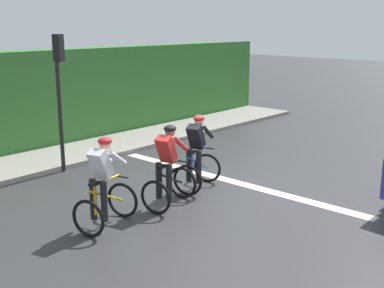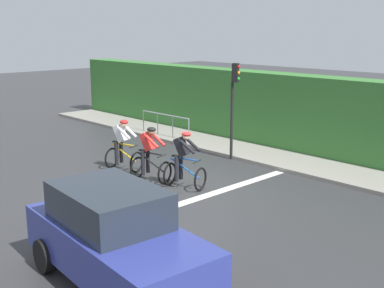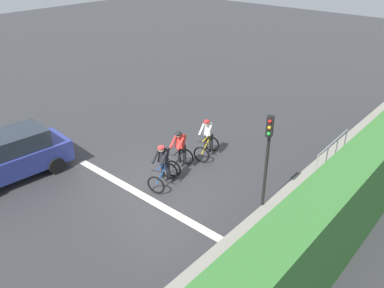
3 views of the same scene
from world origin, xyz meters
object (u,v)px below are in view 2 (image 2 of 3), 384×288
(traffic_light_near_crossing, at_px, (234,96))
(pedestrian_railing_kerbside, at_px, (165,120))
(cyclist_lead, at_px, (123,146))
(cyclist_mid, at_px, (184,161))
(cyclist_second, at_px, (150,155))
(car_navy, at_px, (115,237))

(traffic_light_near_crossing, bearing_deg, pedestrian_railing_kerbside, 83.40)
(cyclist_lead, bearing_deg, cyclist_mid, -86.11)
(cyclist_second, relative_size, cyclist_mid, 1.00)
(cyclist_lead, height_order, traffic_light_near_crossing, traffic_light_near_crossing)
(cyclist_second, xyz_separation_m, traffic_light_near_crossing, (3.69, -0.03, 1.43))
(cyclist_second, height_order, pedestrian_railing_kerbside, cyclist_second)
(traffic_light_near_crossing, bearing_deg, cyclist_lead, 156.83)
(cyclist_mid, xyz_separation_m, traffic_light_near_crossing, (3.41, 1.16, 1.43))
(cyclist_second, height_order, car_navy, car_navy)
(cyclist_mid, relative_size, traffic_light_near_crossing, 0.50)
(traffic_light_near_crossing, bearing_deg, cyclist_second, 179.59)
(cyclist_lead, bearing_deg, pedestrian_railing_kerbside, 33.28)
(cyclist_mid, distance_m, pedestrian_railing_kerbside, 6.63)
(cyclist_second, bearing_deg, pedestrian_railing_kerbside, 45.03)
(cyclist_second, bearing_deg, cyclist_mid, -76.35)
(cyclist_second, distance_m, pedestrian_railing_kerbside, 5.92)
(cyclist_lead, xyz_separation_m, traffic_light_near_crossing, (3.59, -1.54, 1.43))
(car_navy, relative_size, traffic_light_near_crossing, 1.27)
(cyclist_second, relative_size, pedestrian_railing_kerbside, 0.58)
(cyclist_lead, bearing_deg, car_navy, -126.83)
(traffic_light_near_crossing, bearing_deg, cyclist_mid, -161.22)
(car_navy, bearing_deg, cyclist_mid, 34.78)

